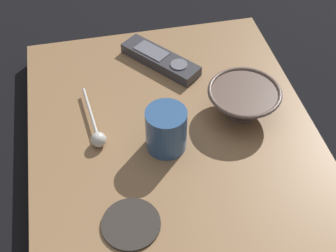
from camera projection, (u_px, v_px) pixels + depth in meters
name	position (u px, v px, depth m)	size (l,w,h in m)	color
ground_plane	(173.00, 149.00, 0.92)	(6.00, 6.00, 0.00)	black
table	(173.00, 141.00, 0.91)	(0.56, 0.67, 0.05)	#936D47
cereal_bowl	(243.00, 100.00, 0.90)	(0.15, 0.15, 0.06)	brown
coffee_mug	(166.00, 130.00, 0.83)	(0.08, 0.08, 0.09)	#33598C
teaspoon	(97.00, 133.00, 0.87)	(0.03, 0.15, 0.03)	silver
tv_remote_near	(160.00, 59.00, 1.02)	(0.16, 0.18, 0.03)	#38383D
drink_coaster	(131.00, 224.00, 0.75)	(0.10, 0.10, 0.01)	#332D28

